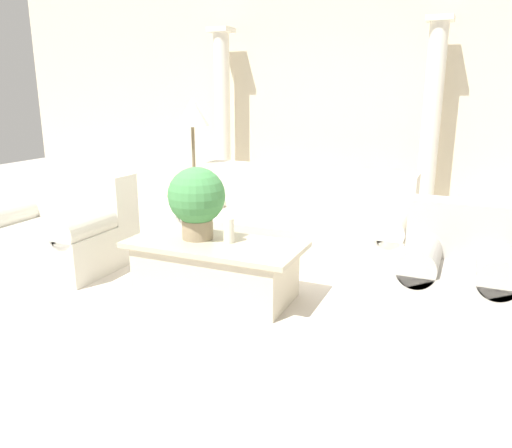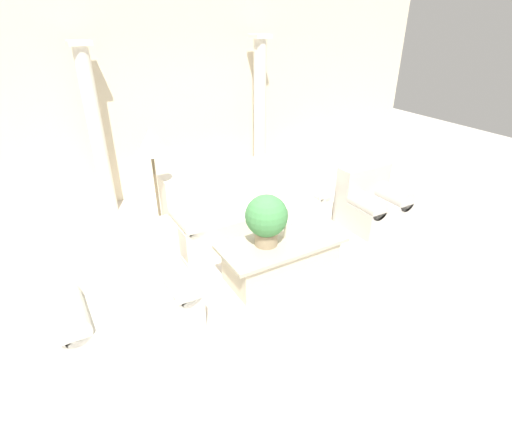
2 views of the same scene
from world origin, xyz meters
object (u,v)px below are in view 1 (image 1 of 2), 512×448
Objects in this scene: sofa_long at (297,222)px; potted_plant at (197,199)px; loveseat at (62,227)px; floor_lamp at (192,121)px; coffee_table at (215,269)px; armchair at (457,270)px.

potted_plant is (-0.44, -1.24, 0.45)m from sofa_long.
sofa_long and loveseat have the same top height.
coffee_table is at bearing -54.14° from floor_lamp.
armchair is (2.81, -0.92, -0.98)m from floor_lamp.
loveseat is 1.75m from floor_lamp.
floor_lamp is at bearing 125.86° from coffee_table.
coffee_table is 1.71× the size of armchair.
potted_plant is at bearing -168.91° from armchair.
armchair is (2.01, 0.39, -0.45)m from potted_plant.
floor_lamp is 3.11m from armchair.
coffee_table is at bearing -4.45° from loveseat.
floor_lamp is 1.87× the size of armchair.
loveseat is 1.65m from potted_plant.
loveseat is at bearing -122.86° from floor_lamp.
potted_plant is at bearing -58.63° from floor_lamp.
potted_plant is at bearing 165.73° from coffee_table.
armchair reaches higher than coffee_table.
sofa_long is 1.58× the size of coffee_table.
coffee_table is 0.59m from potted_plant.
sofa_long is at bearing 151.66° from armchair.
coffee_table is (-0.26, -1.28, -0.11)m from sofa_long.
floor_lamp reaches higher than loveseat.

